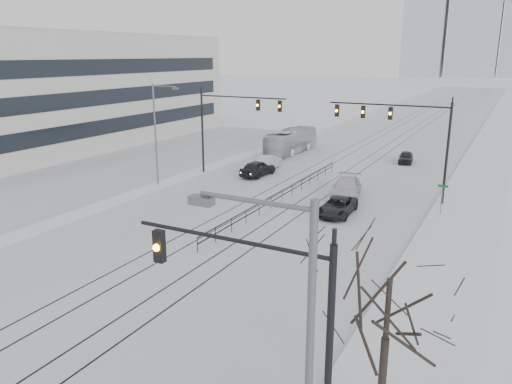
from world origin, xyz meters
name	(u,v)px	position (x,y,z in m)	size (l,w,h in m)	color
road	(378,144)	(0.00, 60.00, 0.01)	(22.00, 260.00, 0.02)	silver
sidewalk_east	(490,153)	(13.50, 60.00, 0.08)	(5.00, 260.00, 0.16)	silver
curb	(468,151)	(11.05, 60.00, 0.06)	(0.10, 260.00, 0.12)	gray
parking_strip	(132,165)	(-20.00, 35.00, 0.01)	(14.00, 60.00, 0.03)	silver
tram_rails	(325,176)	(0.00, 40.00, 0.02)	(5.30, 180.00, 0.01)	black
office_building	(12,92)	(-37.97, 35.00, 7.06)	(20.20, 62.20, 14.11)	beige
skyline	(507,12)	(5.02, 273.63, 30.65)	(96.00, 48.00, 72.00)	#A8AFB8
traffic_mast_near	(273,318)	(10.79, 6.00, 4.56)	(6.10, 0.37, 7.00)	black
traffic_mast_ne	(404,129)	(8.15, 34.99, 5.76)	(9.60, 0.37, 8.00)	black
traffic_mast_nw	(228,118)	(-8.52, 36.00, 5.57)	(9.10, 0.37, 8.00)	black
street_light_east	(295,380)	(12.70, 3.00, 5.21)	(2.73, 0.25, 9.00)	#595B60
street_light_west	(158,127)	(-12.20, 30.00, 5.21)	(2.73, 0.25, 9.00)	#595B60
bare_tree	(389,294)	(13.20, 9.00, 4.49)	(4.40, 4.40, 6.10)	black
median_fence	(282,196)	(0.00, 30.00, 0.53)	(0.06, 24.00, 1.00)	black
street_sign	(442,195)	(11.80, 32.00, 1.61)	(0.70, 0.06, 2.40)	#595B60
sedan_sb_inner	(258,168)	(-5.81, 36.91, 0.77)	(1.81, 4.49, 1.53)	black
sedan_sb_outer	(268,162)	(-6.20, 39.86, 0.78)	(1.66, 4.76, 1.57)	#B3B4BB
sedan_nb_front	(338,207)	(5.01, 28.90, 0.63)	(2.09, 4.54, 1.26)	black
sedan_nb_right	(346,189)	(4.18, 33.57, 0.79)	(2.21, 5.43, 1.58)	silver
sedan_nb_far	(406,157)	(5.64, 49.83, 0.62)	(1.46, 3.62, 1.23)	black
box_truck	(291,141)	(-7.73, 49.21, 1.41)	(2.37, 10.11, 2.82)	#B3B4B7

